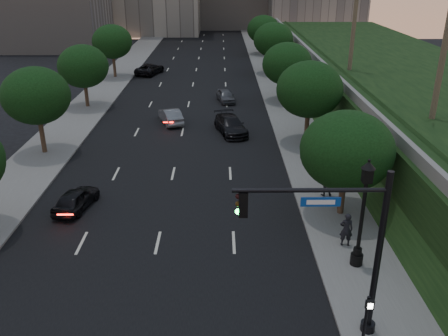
{
  "coord_description": "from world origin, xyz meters",
  "views": [
    {
      "loc": [
        3.3,
        -16.35,
        13.42
      ],
      "look_at": [
        3.5,
        6.59,
        3.6
      ],
      "focal_mm": 38.0,
      "sensor_mm": 36.0,
      "label": 1
    }
  ],
  "objects_px": {
    "street_lamp": "(362,219)",
    "sedan_far_left": "(150,69)",
    "sedan_near_left": "(76,199)",
    "pedestrian_c": "(314,151)",
    "traffic_signal_mast": "(349,255)",
    "pedestrian_a": "(346,229)",
    "sedan_far_right": "(226,96)",
    "sedan_mid_left": "(171,116)",
    "pedestrian_b": "(326,183)",
    "sedan_near_right": "(231,125)"
  },
  "relations": [
    {
      "from": "sedan_far_left",
      "to": "sedan_near_right",
      "type": "relative_size",
      "value": 1.02
    },
    {
      "from": "pedestrian_a",
      "to": "sedan_near_right",
      "type": "bearing_deg",
      "value": -67.33
    },
    {
      "from": "sedan_near_right",
      "to": "pedestrian_c",
      "type": "bearing_deg",
      "value": -64.71
    },
    {
      "from": "street_lamp",
      "to": "pedestrian_b",
      "type": "distance_m",
      "value": 7.65
    },
    {
      "from": "pedestrian_b",
      "to": "sedan_near_right",
      "type": "bearing_deg",
      "value": -63.04
    },
    {
      "from": "pedestrian_b",
      "to": "pedestrian_c",
      "type": "distance_m",
      "value": 5.42
    },
    {
      "from": "sedan_far_right",
      "to": "pedestrian_a",
      "type": "xyz_separation_m",
      "value": [
        5.81,
        -28.59,
        0.4
      ]
    },
    {
      "from": "street_lamp",
      "to": "sedan_far_right",
      "type": "bearing_deg",
      "value": 101.1
    },
    {
      "from": "pedestrian_a",
      "to": "pedestrian_c",
      "type": "bearing_deg",
      "value": -86.05
    },
    {
      "from": "sedan_near_left",
      "to": "sedan_far_left",
      "type": "relative_size",
      "value": 0.74
    },
    {
      "from": "traffic_signal_mast",
      "to": "sedan_near_left",
      "type": "bearing_deg",
      "value": 141.55
    },
    {
      "from": "traffic_signal_mast",
      "to": "street_lamp",
      "type": "relative_size",
      "value": 1.25
    },
    {
      "from": "sedan_mid_left",
      "to": "pedestrian_c",
      "type": "bearing_deg",
      "value": 119.29
    },
    {
      "from": "sedan_near_right",
      "to": "sedan_far_right",
      "type": "height_order",
      "value": "sedan_near_right"
    },
    {
      "from": "street_lamp",
      "to": "pedestrian_a",
      "type": "relative_size",
      "value": 3.08
    },
    {
      "from": "sedan_far_right",
      "to": "pedestrian_b",
      "type": "bearing_deg",
      "value": -86.33
    },
    {
      "from": "sedan_near_left",
      "to": "pedestrian_c",
      "type": "bearing_deg",
      "value": -144.35
    },
    {
      "from": "sedan_far_left",
      "to": "pedestrian_a",
      "type": "height_order",
      "value": "pedestrian_a"
    },
    {
      "from": "sedan_far_right",
      "to": "pedestrian_a",
      "type": "height_order",
      "value": "pedestrian_a"
    },
    {
      "from": "traffic_signal_mast",
      "to": "street_lamp",
      "type": "height_order",
      "value": "traffic_signal_mast"
    },
    {
      "from": "sedan_far_left",
      "to": "pedestrian_c",
      "type": "xyz_separation_m",
      "value": [
        16.15,
        -31.36,
        0.29
      ]
    },
    {
      "from": "traffic_signal_mast",
      "to": "sedan_near_left",
      "type": "relative_size",
      "value": 1.83
    },
    {
      "from": "sedan_mid_left",
      "to": "street_lamp",
      "type": "bearing_deg",
      "value": 96.38
    },
    {
      "from": "street_lamp",
      "to": "pedestrian_c",
      "type": "distance_m",
      "value": 12.99
    },
    {
      "from": "traffic_signal_mast",
      "to": "pedestrian_a",
      "type": "height_order",
      "value": "traffic_signal_mast"
    },
    {
      "from": "sedan_mid_left",
      "to": "pedestrian_c",
      "type": "height_order",
      "value": "pedestrian_c"
    },
    {
      "from": "sedan_far_left",
      "to": "sedan_near_right",
      "type": "bearing_deg",
      "value": 130.85
    },
    {
      "from": "sedan_near_right",
      "to": "pedestrian_c",
      "type": "height_order",
      "value": "pedestrian_c"
    },
    {
      "from": "sedan_mid_left",
      "to": "pedestrian_b",
      "type": "relative_size",
      "value": 2.45
    },
    {
      "from": "sedan_near_right",
      "to": "pedestrian_b",
      "type": "bearing_deg",
      "value": -80.21
    },
    {
      "from": "pedestrian_a",
      "to": "pedestrian_b",
      "type": "xyz_separation_m",
      "value": [
        0.15,
        5.77,
        -0.05
      ]
    },
    {
      "from": "street_lamp",
      "to": "pedestrian_c",
      "type": "xyz_separation_m",
      "value": [
        0.24,
        12.89,
        -1.63
      ]
    },
    {
      "from": "traffic_signal_mast",
      "to": "pedestrian_a",
      "type": "distance_m",
      "value": 6.94
    },
    {
      "from": "street_lamp",
      "to": "sedan_far_left",
      "type": "xyz_separation_m",
      "value": [
        -15.91,
        44.25,
        -1.92
      ]
    },
    {
      "from": "traffic_signal_mast",
      "to": "street_lamp",
      "type": "xyz_separation_m",
      "value": [
        1.84,
        4.49,
        -1.04
      ]
    },
    {
      "from": "pedestrian_a",
      "to": "pedestrian_c",
      "type": "relative_size",
      "value": 1.07
    },
    {
      "from": "sedan_mid_left",
      "to": "pedestrian_b",
      "type": "xyz_separation_m",
      "value": [
        11.11,
        -15.32,
        0.32
      ]
    },
    {
      "from": "traffic_signal_mast",
      "to": "pedestrian_c",
      "type": "height_order",
      "value": "traffic_signal_mast"
    },
    {
      "from": "pedestrian_a",
      "to": "pedestrian_c",
      "type": "xyz_separation_m",
      "value": [
        0.38,
        11.18,
        -0.06
      ]
    },
    {
      "from": "pedestrian_a",
      "to": "pedestrian_c",
      "type": "height_order",
      "value": "pedestrian_a"
    },
    {
      "from": "sedan_near_left",
      "to": "sedan_mid_left",
      "type": "relative_size",
      "value": 0.9
    },
    {
      "from": "sedan_far_right",
      "to": "sedan_far_left",
      "type": "bearing_deg",
      "value": 114.59
    },
    {
      "from": "sedan_near_left",
      "to": "sedan_far_left",
      "type": "xyz_separation_m",
      "value": [
        -0.77,
        38.17,
        0.07
      ]
    },
    {
      "from": "traffic_signal_mast",
      "to": "pedestrian_c",
      "type": "bearing_deg",
      "value": 83.16
    },
    {
      "from": "traffic_signal_mast",
      "to": "pedestrian_a",
      "type": "relative_size",
      "value": 3.83
    },
    {
      "from": "sedan_near_left",
      "to": "sedan_mid_left",
      "type": "xyz_separation_m",
      "value": [
        4.04,
        16.72,
        0.05
      ]
    },
    {
      "from": "sedan_mid_left",
      "to": "pedestrian_a",
      "type": "bearing_deg",
      "value": 97.89
    },
    {
      "from": "street_lamp",
      "to": "sedan_mid_left",
      "type": "distance_m",
      "value": 25.43
    },
    {
      "from": "sedan_near_right",
      "to": "sedan_near_left",
      "type": "bearing_deg",
      "value": -139.08
    },
    {
      "from": "sedan_far_left",
      "to": "sedan_far_right",
      "type": "relative_size",
      "value": 1.33
    }
  ]
}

